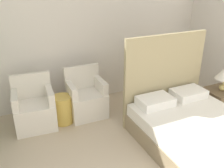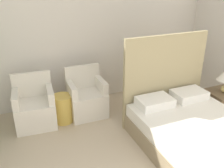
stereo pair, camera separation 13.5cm
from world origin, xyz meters
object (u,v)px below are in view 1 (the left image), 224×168
object	(u,v)px
bed	(198,131)
side_table	(63,109)
armchair_near_window_right	(87,100)
nightstand	(219,102)
armchair_near_window_left	(35,111)

from	to	relation	value
bed	side_table	distance (m)	2.26
armchair_near_window_right	nightstand	size ratio (longest dim) A/B	1.71
bed	armchair_near_window_left	distance (m)	2.65
armchair_near_window_left	side_table	bearing A→B (deg)	-3.30
bed	armchair_near_window_left	bearing A→B (deg)	142.65
nightstand	armchair_near_window_left	bearing A→B (deg)	162.50
bed	nightstand	world-z (taller)	bed
side_table	bed	bearing A→B (deg)	-43.19
bed	armchair_near_window_right	distance (m)	2.00
nightstand	side_table	world-z (taller)	side_table
bed	armchair_near_window_right	xyz separation A→B (m)	(-1.18, 1.61, 0.00)
bed	armchair_near_window_left	xyz separation A→B (m)	(-2.11, 1.61, 0.00)
armchair_near_window_right	bed	bearing A→B (deg)	-52.66
nightstand	side_table	size ratio (longest dim) A/B	1.04
armchair_near_window_left	armchair_near_window_right	world-z (taller)	same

